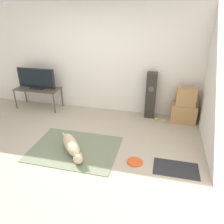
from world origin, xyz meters
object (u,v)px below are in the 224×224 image
(dog, at_px, (72,146))
(frisbee, at_px, (135,162))
(floor_speaker, at_px, (151,95))
(tennis_ball_near_speaker, at_px, (163,121))
(cardboard_box_upper, at_px, (186,97))
(tv, at_px, (36,79))
(tennis_ball_by_boxes, at_px, (156,119))
(cardboard_box_lower, at_px, (183,113))
(tv_stand, at_px, (38,91))

(dog, relative_size, frisbee, 3.19)
(floor_speaker, bearing_deg, tennis_ball_near_speaker, -32.99)
(cardboard_box_upper, xyz_separation_m, tv, (-3.68, -0.04, 0.16))
(cardboard_box_upper, xyz_separation_m, tennis_ball_near_speaker, (-0.44, -0.13, -0.59))
(frisbee, distance_m, cardboard_box_upper, 2.06)
(tennis_ball_by_boxes, relative_size, tennis_ball_near_speaker, 1.00)
(floor_speaker, relative_size, tennis_ball_by_boxes, 16.61)
(frisbee, relative_size, floor_speaker, 0.25)
(cardboard_box_lower, xyz_separation_m, tv_stand, (-3.68, -0.06, 0.26))
(floor_speaker, distance_m, tv_stand, 2.90)
(frisbee, xyz_separation_m, tv_stand, (-2.81, 1.72, 0.46))
(tv, xyz_separation_m, tennis_ball_near_speaker, (3.24, -0.08, -0.76))
(floor_speaker, height_order, tennis_ball_by_boxes, floor_speaker)
(cardboard_box_upper, distance_m, tv_stand, 3.68)
(frisbee, relative_size, tv_stand, 0.23)
(cardboard_box_lower, bearing_deg, dog, -138.86)
(floor_speaker, bearing_deg, tennis_ball_by_boxes, -46.51)
(floor_speaker, bearing_deg, dog, -123.87)
(dog, distance_m, tennis_ball_by_boxes, 2.19)
(cardboard_box_lower, bearing_deg, tennis_ball_near_speaker, -162.14)
(dog, bearing_deg, tv, 133.94)
(tennis_ball_near_speaker, bearing_deg, tv_stand, 178.59)
(cardboard_box_lower, bearing_deg, tennis_ball_by_boxes, -169.70)
(frisbee, distance_m, tennis_ball_by_boxes, 1.70)
(dog, distance_m, cardboard_box_lower, 2.69)
(cardboard_box_lower, bearing_deg, floor_speaker, 173.62)
(tennis_ball_by_boxes, distance_m, tennis_ball_near_speaker, 0.17)
(frisbee, distance_m, floor_speaker, 1.95)
(cardboard_box_lower, relative_size, tv, 0.56)
(dog, bearing_deg, floor_speaker, 56.13)
(frisbee, distance_m, tv_stand, 3.33)
(tv_stand, xyz_separation_m, tennis_ball_near_speaker, (3.24, -0.08, -0.44))
(dog, bearing_deg, tv_stand, 133.99)
(cardboard_box_lower, height_order, tennis_ball_by_boxes, cardboard_box_lower)
(tv_stand, relative_size, tennis_ball_near_speaker, 17.66)
(tennis_ball_near_speaker, bearing_deg, cardboard_box_upper, 16.07)
(tv_stand, bearing_deg, frisbee, -31.51)
(cardboard_box_lower, distance_m, tennis_ball_near_speaker, 0.49)
(dog, xyz_separation_m, cardboard_box_lower, (2.03, 1.77, 0.07))
(tv, distance_m, tennis_ball_near_speaker, 3.33)
(cardboard_box_upper, bearing_deg, tennis_ball_by_boxes, -171.01)
(floor_speaker, height_order, tennis_ball_near_speaker, floor_speaker)
(cardboard_box_upper, distance_m, tv, 3.68)
(dog, distance_m, frisbee, 1.17)
(cardboard_box_upper, relative_size, tv_stand, 0.36)
(floor_speaker, bearing_deg, frisbee, -92.54)
(cardboard_box_lower, xyz_separation_m, floor_speaker, (-0.78, 0.09, 0.34))
(dog, height_order, tennis_ball_near_speaker, dog)
(floor_speaker, relative_size, tv_stand, 0.94)
(dog, relative_size, tennis_ball_near_speaker, 13.05)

